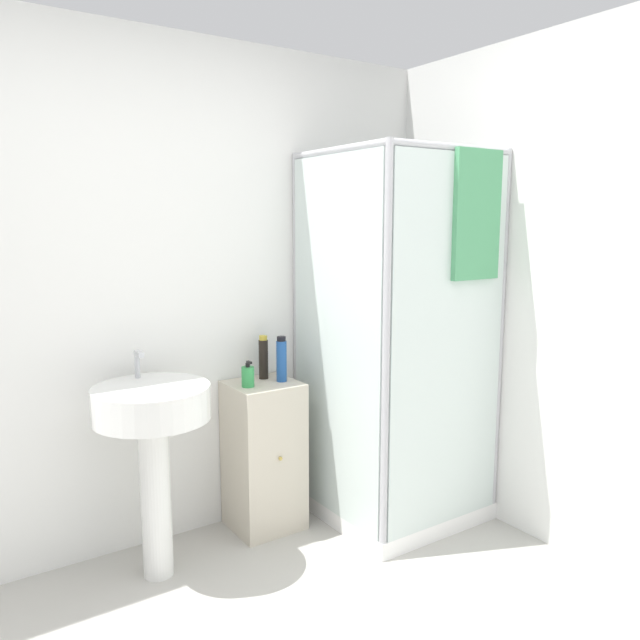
% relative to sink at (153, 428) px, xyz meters
% --- Properties ---
extents(wall_back, '(6.40, 0.06, 2.50)m').
position_rel_sink_xyz_m(wall_back, '(0.06, 0.34, 0.54)').
color(wall_back, white).
rests_on(wall_back, ground_plane).
extents(shower_enclosure, '(0.81, 0.84, 1.97)m').
position_rel_sink_xyz_m(shower_enclosure, '(1.27, -0.17, -0.14)').
color(shower_enclosure, white).
rests_on(shower_enclosure, ground_plane).
extents(vanity_cabinet, '(0.35, 0.35, 0.79)m').
position_rel_sink_xyz_m(vanity_cabinet, '(0.63, 0.14, -0.31)').
color(vanity_cabinet, beige).
rests_on(vanity_cabinet, ground_plane).
extents(sink, '(0.52, 0.52, 1.03)m').
position_rel_sink_xyz_m(sink, '(0.00, 0.00, 0.00)').
color(sink, white).
rests_on(sink, ground_plane).
extents(soap_dispenser, '(0.06, 0.07, 0.13)m').
position_rel_sink_xyz_m(soap_dispenser, '(0.53, 0.11, 0.14)').
color(soap_dispenser, green).
rests_on(soap_dispenser, vanity_cabinet).
extents(shampoo_bottle_tall_black, '(0.05, 0.05, 0.23)m').
position_rel_sink_xyz_m(shampoo_bottle_tall_black, '(0.68, 0.21, 0.19)').
color(shampoo_bottle_tall_black, black).
rests_on(shampoo_bottle_tall_black, vanity_cabinet).
extents(shampoo_bottle_blue, '(0.05, 0.05, 0.24)m').
position_rel_sink_xyz_m(shampoo_bottle_blue, '(0.73, 0.11, 0.20)').
color(shampoo_bottle_blue, '#1E4C93').
rests_on(shampoo_bottle_blue, vanity_cabinet).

